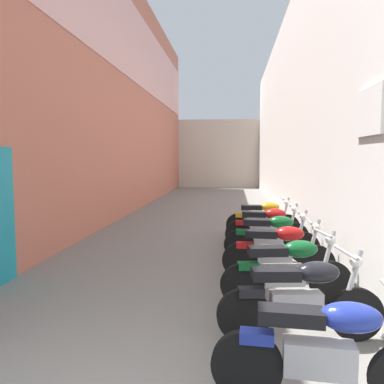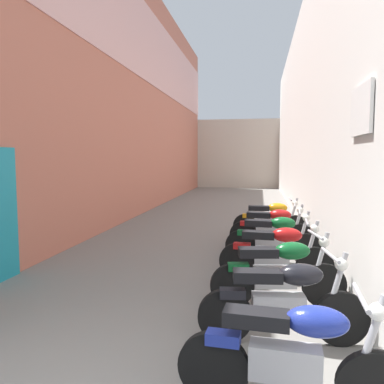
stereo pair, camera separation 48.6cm
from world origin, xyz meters
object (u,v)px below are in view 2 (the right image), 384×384
Objects in this scene: motorcycle_second at (284,300)px; motorcycle_fifth at (274,237)px; motorcycle_third at (279,271)px; motorcycle_nearest at (293,354)px; motorcycle_sixth at (272,227)px; motorcycle_seventh at (270,219)px; motorcycle_fourth at (276,251)px.

motorcycle_fifth is at bearing 90.00° from motorcycle_second.
motorcycle_third is 2.23m from motorcycle_fifth.
motorcycle_third is at bearing -90.00° from motorcycle_fifth.
motorcycle_nearest is at bearing -90.00° from motorcycle_second.
motorcycle_sixth is (0.00, 4.35, 0.00)m from motorcycle_second.
motorcycle_fifth is (0.00, 3.28, 0.00)m from motorcycle_second.
motorcycle_nearest is at bearing -90.00° from motorcycle_sixth.
motorcycle_sixth is (-0.00, 5.50, 0.00)m from motorcycle_nearest.
motorcycle_second is (-0.00, 1.15, 0.00)m from motorcycle_nearest.
motorcycle_second is 1.00× the size of motorcycle_fifth.
motorcycle_seventh is at bearing 90.00° from motorcycle_second.
motorcycle_third is 3.30m from motorcycle_sixth.
motorcycle_sixth is at bearing 90.00° from motorcycle_fourth.
motorcycle_fifth and motorcycle_seventh have the same top height.
motorcycle_fourth is at bearing -90.00° from motorcycle_fifth.
motorcycle_sixth is 1.18m from motorcycle_seventh.
motorcycle_seventh is (0.00, 2.25, 0.00)m from motorcycle_fifth.
motorcycle_nearest is 1.15m from motorcycle_second.
motorcycle_seventh is (0.00, 4.48, 0.00)m from motorcycle_third.
motorcycle_sixth is (-0.00, 2.19, 0.00)m from motorcycle_fourth.
motorcycle_second is 4.35m from motorcycle_sixth.
motorcycle_seventh is at bearing 90.00° from motorcycle_nearest.
motorcycle_third is at bearing -90.00° from motorcycle_seventh.
motorcycle_sixth is at bearing 90.00° from motorcycle_second.
motorcycle_nearest is 1.01× the size of motorcycle_third.
motorcycle_nearest and motorcycle_fifth have the same top height.
motorcycle_second is 1.00× the size of motorcycle_sixth.
motorcycle_nearest is 3.31m from motorcycle_fourth.
motorcycle_seventh is (0.00, 6.68, 0.00)m from motorcycle_nearest.
motorcycle_nearest is at bearing -90.00° from motorcycle_seventh.
motorcycle_second is 3.28m from motorcycle_fifth.
motorcycle_nearest is at bearing -90.00° from motorcycle_fourth.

